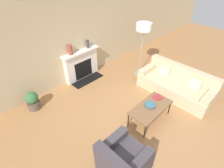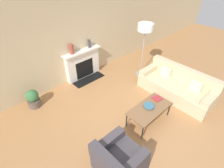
% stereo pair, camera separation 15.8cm
% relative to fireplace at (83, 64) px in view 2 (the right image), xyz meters
% --- Properties ---
extents(ground_plane, '(18.00, 18.00, 0.00)m').
position_rel_fireplace_xyz_m(ground_plane, '(-0.14, -2.68, -0.50)').
color(ground_plane, '#A87547').
extents(wall_back, '(18.00, 0.06, 2.90)m').
position_rel_fireplace_xyz_m(wall_back, '(-0.14, 0.15, 0.95)').
color(wall_back, '#C6B289').
rests_on(wall_back, ground_plane).
extents(fireplace, '(1.37, 0.59, 1.02)m').
position_rel_fireplace_xyz_m(fireplace, '(0.00, 0.00, 0.00)').
color(fireplace, silver).
rests_on(fireplace, ground_plane).
extents(couch, '(0.93, 2.21, 0.83)m').
position_rel_fireplace_xyz_m(couch, '(1.51, -2.76, -0.20)').
color(couch, '#CCB78E').
rests_on(couch, ground_plane).
extents(armchair_near, '(0.85, 0.84, 0.77)m').
position_rel_fireplace_xyz_m(armchair_near, '(-1.48, -3.25, -0.19)').
color(armchair_near, '#423D42').
rests_on(armchair_near, ground_plane).
extents(coffee_table, '(1.19, 0.59, 0.45)m').
position_rel_fireplace_xyz_m(coffee_table, '(0.00, -2.85, -0.08)').
color(coffee_table, brown).
rests_on(coffee_table, ground_plane).
extents(bowl, '(0.27, 0.27, 0.06)m').
position_rel_fireplace_xyz_m(bowl, '(0.02, -2.81, -0.01)').
color(bowl, '#38667A').
rests_on(bowl, coffee_table).
extents(book, '(0.28, 0.26, 0.02)m').
position_rel_fireplace_xyz_m(book, '(0.43, -2.77, -0.03)').
color(book, '#9E2D33').
rests_on(book, coffee_table).
extents(floor_lamp, '(0.50, 0.50, 1.85)m').
position_rel_fireplace_xyz_m(floor_lamp, '(1.61, -1.27, 1.12)').
color(floor_lamp, gray).
rests_on(floor_lamp, ground_plane).
extents(mantel_vase_left, '(0.14, 0.14, 0.32)m').
position_rel_fireplace_xyz_m(mantel_vase_left, '(-0.35, 0.02, 0.68)').
color(mantel_vase_left, brown).
rests_on(mantel_vase_left, fireplace).
extents(mantel_vase_center_left, '(0.10, 0.10, 0.27)m').
position_rel_fireplace_xyz_m(mantel_vase_center_left, '(0.34, 0.02, 0.66)').
color(mantel_vase_center_left, '#3D383D').
rests_on(mantel_vase_center_left, fireplace).
extents(potted_plant, '(0.35, 0.35, 0.55)m').
position_rel_fireplace_xyz_m(potted_plant, '(-1.94, -0.28, -0.22)').
color(potted_plant, brown).
rests_on(potted_plant, ground_plane).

